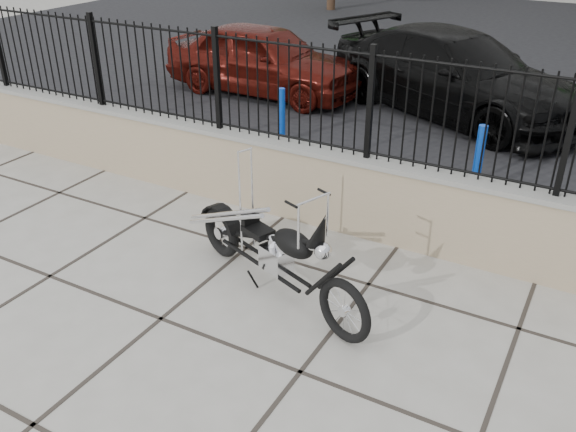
% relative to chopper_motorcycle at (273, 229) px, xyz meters
% --- Properties ---
extents(ground_plane, '(90.00, 90.00, 0.00)m').
position_rel_chopper_motorcycle_xyz_m(ground_plane, '(-0.69, -0.93, -0.72)').
color(ground_plane, '#99968E').
rests_on(ground_plane, ground).
extents(parking_lot, '(30.00, 30.00, 0.00)m').
position_rel_chopper_motorcycle_xyz_m(parking_lot, '(-0.69, 11.57, -0.72)').
color(parking_lot, black).
rests_on(parking_lot, ground).
extents(retaining_wall, '(14.00, 0.36, 0.96)m').
position_rel_chopper_motorcycle_xyz_m(retaining_wall, '(-0.69, 1.57, -0.24)').
color(retaining_wall, gray).
rests_on(retaining_wall, ground_plane).
extents(iron_fence, '(14.00, 0.08, 1.20)m').
position_rel_chopper_motorcycle_xyz_m(iron_fence, '(-0.69, 1.57, 0.84)').
color(iron_fence, black).
rests_on(iron_fence, retaining_wall).
extents(chopper_motorcycle, '(2.38, 1.25, 1.43)m').
position_rel_chopper_motorcycle_xyz_m(chopper_motorcycle, '(0.00, 0.00, 0.00)').
color(chopper_motorcycle, black).
rests_on(chopper_motorcycle, ground_plane).
extents(car_red, '(4.11, 1.75, 1.39)m').
position_rel_chopper_motorcycle_xyz_m(car_red, '(-3.70, 5.95, -0.02)').
color(car_red, '#4E100B').
rests_on(car_red, parking_lot).
extents(car_black, '(5.46, 3.94, 1.47)m').
position_rel_chopper_motorcycle_xyz_m(car_black, '(-0.04, 6.49, 0.02)').
color(car_black, black).
rests_on(car_black, parking_lot).
extents(bollard_a, '(0.11, 0.11, 0.88)m').
position_rel_chopper_motorcycle_xyz_m(bollard_a, '(-2.03, 3.75, -0.28)').
color(bollard_a, '#0C1BB6').
rests_on(bollard_a, ground_plane).
extents(bollard_b, '(0.13, 0.13, 0.99)m').
position_rel_chopper_motorcycle_xyz_m(bollard_b, '(1.22, 3.21, -0.22)').
color(bollard_b, blue).
rests_on(bollard_b, ground_plane).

